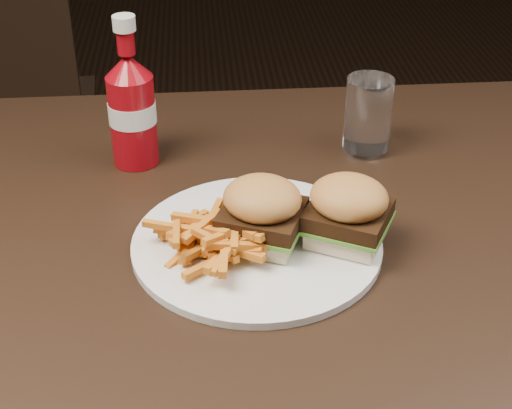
{
  "coord_description": "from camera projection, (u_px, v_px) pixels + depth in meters",
  "views": [
    {
      "loc": [
        -0.04,
        -0.72,
        1.25
      ],
      "look_at": [
        0.02,
        -0.01,
        0.8
      ],
      "focal_mm": 55.0,
      "sensor_mm": 36.0,
      "label": 1
    }
  ],
  "objects": [
    {
      "name": "tumbler",
      "position": [
        368.0,
        113.0,
        1.03
      ],
      "size": [
        0.07,
        0.07,
        0.1
      ],
      "primitive_type": "cylinder",
      "rotation": [
        0.0,
        0.0,
        -0.12
      ],
      "color": "white",
      "rests_on": "dining_table"
    },
    {
      "name": "dining_table",
      "position": [
        237.0,
        251.0,
        0.89
      ],
      "size": [
        1.2,
        0.8,
        0.04
      ],
      "primitive_type": "cube",
      "color": "black",
      "rests_on": "ground"
    },
    {
      "name": "sandwich_half_a",
      "position": [
        262.0,
        233.0,
        0.85
      ],
      "size": [
        0.1,
        0.09,
        0.02
      ],
      "primitive_type": "cube",
      "rotation": [
        0.0,
        0.0,
        -0.39
      ],
      "color": "beige",
      "rests_on": "plate"
    },
    {
      "name": "ketchup_bottle",
      "position": [
        133.0,
        120.0,
        1.0
      ],
      "size": [
        0.07,
        0.07,
        0.12
      ],
      "primitive_type": "cylinder",
      "rotation": [
        0.0,
        0.0,
        -0.18
      ],
      "color": "maroon",
      "rests_on": "dining_table"
    },
    {
      "name": "plate",
      "position": [
        257.0,
        244.0,
        0.86
      ],
      "size": [
        0.28,
        0.28,
        0.01
      ],
      "primitive_type": "cylinder",
      "color": "white",
      "rests_on": "dining_table"
    },
    {
      "name": "fries_pile",
      "position": [
        212.0,
        231.0,
        0.84
      ],
      "size": [
        0.12,
        0.12,
        0.04
      ],
      "primitive_type": null,
      "rotation": [
        0.0,
        0.0,
        -0.17
      ],
      "color": "orange",
      "rests_on": "plate"
    },
    {
      "name": "sandwich_half_b",
      "position": [
        347.0,
        232.0,
        0.85
      ],
      "size": [
        0.1,
        0.1,
        0.02
      ],
      "primitive_type": "cube",
      "rotation": [
        0.0,
        0.0,
        -0.48
      ],
      "color": "#FBE0BD",
      "rests_on": "plate"
    },
    {
      "name": "chair_far",
      "position": [
        1.0,
        126.0,
        1.83
      ],
      "size": [
        0.47,
        0.47,
        0.04
      ],
      "primitive_type": "cube",
      "rotation": [
        0.0,
        0.0,
        3.22
      ],
      "color": "black",
      "rests_on": "ground"
    }
  ]
}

